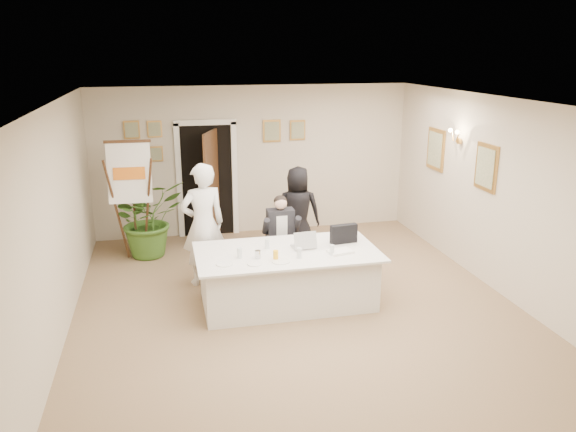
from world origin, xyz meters
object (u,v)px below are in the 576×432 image
at_px(standing_man, 203,225).
at_px(steel_jug, 258,254).
at_px(conference_table, 287,277).
at_px(standing_woman, 298,212).
at_px(flip_chart, 133,206).
at_px(laptop_bag, 344,234).
at_px(oj_glass, 276,255).
at_px(paper_stack, 340,251).
at_px(seated_man, 281,236).
at_px(laptop, 303,238).
at_px(potted_palm, 148,219).

height_order(standing_man, steel_jug, standing_man).
height_order(conference_table, standing_woman, standing_woman).
height_order(flip_chart, laptop_bag, flip_chart).
bearing_deg(laptop_bag, standing_woman, 91.60).
bearing_deg(oj_glass, paper_stack, 4.80).
bearing_deg(flip_chart, seated_man, -30.21).
relative_size(seated_man, standing_man, 0.71).
bearing_deg(paper_stack, seated_man, 115.33).
distance_m(seated_man, laptop_bag, 1.13).
xyz_separation_m(conference_table, seated_man, (0.13, 0.98, 0.26)).
bearing_deg(oj_glass, flip_chart, 126.39).
relative_size(conference_table, laptop, 7.23).
height_order(potted_palm, paper_stack, potted_palm).
bearing_deg(laptop, steel_jug, -161.91).
relative_size(standing_man, oj_glass, 14.30).
bearing_deg(flip_chart, potted_palm, 26.96).
distance_m(standing_woman, oj_glass, 2.31).
relative_size(conference_table, paper_stack, 7.77).
relative_size(laptop, oj_glass, 2.66).
distance_m(flip_chart, paper_stack, 3.77).
height_order(laptop, laptop_bag, laptop).
xyz_separation_m(flip_chart, potted_palm, (0.23, 0.12, -0.27)).
relative_size(conference_table, standing_man, 1.34).
bearing_deg(paper_stack, flip_chart, 138.32).
height_order(standing_woman, laptop_bag, standing_woman).
xyz_separation_m(seated_man, paper_stack, (0.57, -1.20, 0.13)).
relative_size(flip_chart, paper_stack, 6.20).
xyz_separation_m(seated_man, standing_woman, (0.48, 0.88, 0.12)).
xyz_separation_m(standing_woman, oj_glass, (-0.83, -2.16, 0.06)).
bearing_deg(standing_man, paper_stack, 131.97).
xyz_separation_m(paper_stack, oj_glass, (-0.91, -0.08, 0.05)).
xyz_separation_m(laptop, paper_stack, (0.43, -0.33, -0.12)).
distance_m(seated_man, oj_glass, 1.33).
bearing_deg(standing_man, potted_palm, -73.29).
distance_m(laptop_bag, paper_stack, 0.43).
relative_size(laptop_bag, oj_glass, 2.97).
bearing_deg(conference_table, steel_jug, -156.55).
bearing_deg(paper_stack, conference_table, 162.19).
bearing_deg(laptop, seated_man, 93.85).
relative_size(laptop_bag, steel_jug, 3.51).
distance_m(standing_man, standing_woman, 1.89).
xyz_separation_m(laptop_bag, oj_glass, (-1.08, -0.45, -0.07)).
height_order(flip_chart, steel_jug, flip_chart).
height_order(flip_chart, standing_man, flip_chart).
bearing_deg(seated_man, standing_man, -165.74).
bearing_deg(conference_table, paper_stack, -17.81).
bearing_deg(steel_jug, flip_chart, 124.22).
relative_size(standing_man, standing_woman, 1.20).
xyz_separation_m(conference_table, flip_chart, (-2.12, 2.28, 0.53)).
bearing_deg(seated_man, flip_chart, 164.11).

